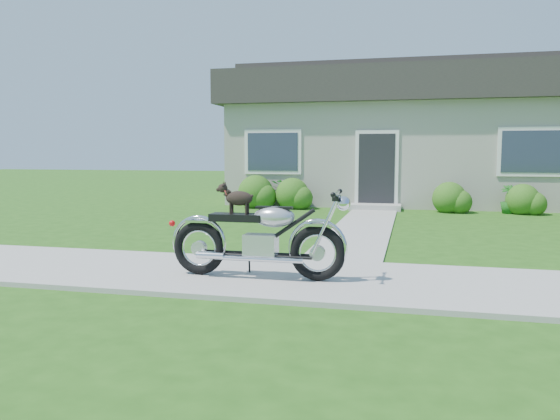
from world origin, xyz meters
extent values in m
plane|color=#235114|center=(0.00, 0.00, 0.00)|extent=(80.00, 80.00, 0.00)
cube|color=#9E9B93|center=(0.00, 0.00, 0.02)|extent=(24.00, 2.20, 0.04)
cube|color=#9E9B93|center=(-1.50, 5.00, 0.01)|extent=(1.20, 8.00, 0.03)
cube|color=#A6A196|center=(0.00, 12.00, 1.50)|extent=(12.00, 6.00, 3.00)
cube|color=#2D2B28|center=(0.00, 12.00, 3.50)|extent=(12.60, 6.60, 1.00)
cube|color=#2D2B28|center=(0.00, 12.00, 4.20)|extent=(12.60, 2.00, 0.60)
cube|color=black|center=(-1.50, 8.97, 1.05)|extent=(1.00, 0.06, 2.10)
cube|color=#9E9B93|center=(-1.50, 8.62, 0.08)|extent=(1.40, 0.70, 0.16)
cube|color=#2D3847|center=(-4.50, 8.97, 1.60)|extent=(1.70, 0.05, 1.30)
cube|color=#2D3847|center=(2.50, 8.97, 1.60)|extent=(1.70, 0.05, 1.30)
sphere|color=#305F19|center=(-3.81, 8.50, 0.40)|extent=(0.94, 0.94, 0.94)
sphere|color=#305F19|center=(-4.89, 8.50, 0.43)|extent=(1.01, 1.01, 1.01)
sphere|color=#305F19|center=(0.44, 8.50, 0.37)|extent=(0.88, 0.88, 0.88)
sphere|color=#305F19|center=(2.25, 8.50, 0.36)|extent=(0.84, 0.84, 0.84)
imported|color=#195E19|center=(-4.05, 8.55, 0.40)|extent=(0.94, 0.95, 0.80)
imported|color=#1A5A18|center=(1.92, 8.55, 0.37)|extent=(0.44, 0.44, 0.74)
torus|color=black|center=(-1.60, -0.20, 0.38)|extent=(0.67, 0.11, 0.67)
torus|color=black|center=(-3.10, -0.21, 0.38)|extent=(0.67, 0.11, 0.67)
cube|color=#BCBBC0|center=(-2.30, -0.20, 0.42)|extent=(0.40, 0.24, 0.30)
ellipsoid|color=#BCBBC0|center=(-2.13, -0.20, 0.79)|extent=(0.51, 0.29, 0.26)
cube|color=black|center=(-2.60, -0.20, 0.78)|extent=(0.65, 0.26, 0.09)
cube|color=silver|center=(-1.60, -0.20, 0.72)|extent=(0.30, 0.14, 0.03)
cube|color=silver|center=(-3.10, -0.21, 0.72)|extent=(0.30, 0.14, 0.03)
cylinder|color=silver|center=(-1.38, -0.20, 1.09)|extent=(0.03, 0.60, 0.03)
sphere|color=silver|center=(-1.30, -0.20, 0.98)|extent=(0.17, 0.17, 0.17)
cylinder|color=silver|center=(-2.30, -0.33, 0.29)|extent=(1.10, 0.06, 0.06)
ellipsoid|color=black|center=(-2.57, -0.20, 1.01)|extent=(0.34, 0.16, 0.18)
sphere|color=black|center=(-2.78, -0.21, 1.13)|extent=(0.11, 0.11, 0.11)
cylinder|color=black|center=(-2.67, -0.16, 0.89)|extent=(0.03, 0.03, 0.14)
cylinder|color=black|center=(-2.67, -0.24, 0.89)|extent=(0.03, 0.03, 0.14)
cylinder|color=black|center=(-2.47, -0.16, 0.89)|extent=(0.03, 0.03, 0.14)
cylinder|color=black|center=(-2.47, -0.24, 0.89)|extent=(0.03, 0.03, 0.14)
torus|color=#D74239|center=(-2.73, -0.20, 1.08)|extent=(0.05, 0.09, 0.09)
camera|label=1|loc=(-0.53, -6.51, 1.55)|focal=35.00mm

